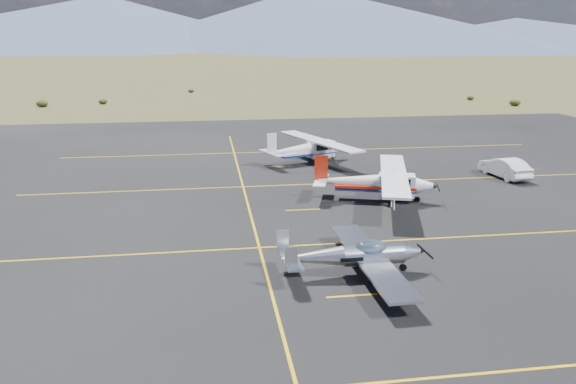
# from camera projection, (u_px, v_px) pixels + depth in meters

# --- Properties ---
(ground) EXTENTS (1600.00, 1600.00, 0.00)m
(ground) POSITION_uv_depth(u_px,v_px,m) (397.00, 257.00, 25.06)
(ground) COLOR #383D1C
(ground) RESTS_ON ground
(apron) EXTENTS (72.00, 72.00, 0.02)m
(apron) POSITION_uv_depth(u_px,v_px,m) (356.00, 210.00, 31.73)
(apron) COLOR black
(apron) RESTS_ON ground
(aircraft_low_wing) EXTENTS (5.86, 8.19, 1.79)m
(aircraft_low_wing) POSITION_uv_depth(u_px,v_px,m) (356.00, 255.00, 22.96)
(aircraft_low_wing) COLOR silver
(aircraft_low_wing) RESTS_ON apron
(aircraft_cessna) EXTENTS (7.11, 10.45, 2.67)m
(aircraft_cessna) POSITION_uv_depth(u_px,v_px,m) (375.00, 182.00, 33.23)
(aircraft_cessna) COLOR white
(aircraft_cessna) RESTS_ON apron
(aircraft_plain) EXTENTS (7.21, 9.96, 2.58)m
(aircraft_plain) POSITION_uv_depth(u_px,v_px,m) (308.00, 148.00, 43.17)
(aircraft_plain) COLOR white
(aircraft_plain) RESTS_ON apron
(sedan) EXTENTS (1.98, 4.37, 1.39)m
(sedan) POSITION_uv_depth(u_px,v_px,m) (505.00, 167.00, 38.88)
(sedan) COLOR white
(sedan) RESTS_ON apron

